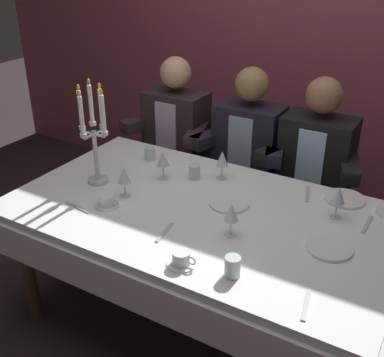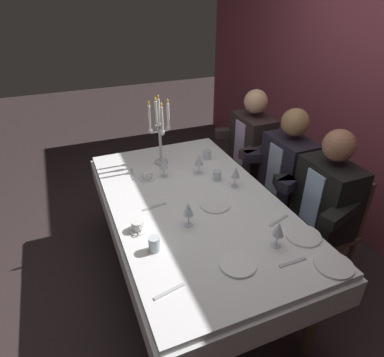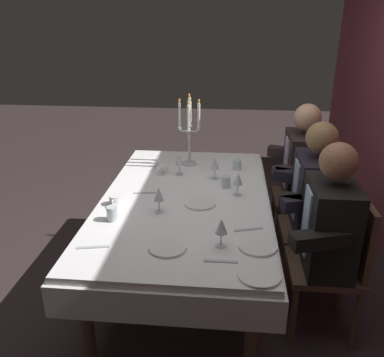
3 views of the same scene
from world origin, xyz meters
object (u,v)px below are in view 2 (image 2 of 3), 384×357
at_px(candelabra, 160,132).
at_px(wine_glass_3, 278,230).
at_px(coffee_cup_1, 147,176).
at_px(seated_diner_0, 252,143).
at_px(water_tumbler_0, 207,155).
at_px(dinner_plate_1, 303,235).
at_px(dinner_plate_0, 334,265).
at_px(dinner_plate_2, 215,205).
at_px(coffee_cup_0, 138,226).
at_px(dinner_plate_3, 238,264).
at_px(water_tumbler_1, 154,244).
at_px(wine_glass_4, 163,163).
at_px(seated_diner_2, 327,197).
at_px(wine_glass_0, 199,160).
at_px(wine_glass_1, 235,173).
at_px(water_tumbler_2, 217,176).
at_px(dining_table, 194,215).
at_px(seated_diner_1, 288,169).
at_px(wine_glass_2, 188,210).

relative_size(candelabra, wine_glass_3, 3.51).
height_order(coffee_cup_1, seated_diner_0, seated_diner_0).
distance_m(water_tumbler_0, coffee_cup_1, 0.58).
distance_m(dinner_plate_1, water_tumbler_0, 1.14).
bearing_deg(dinner_plate_0, dinner_plate_2, -155.68).
height_order(dinner_plate_1, coffee_cup_1, coffee_cup_1).
bearing_deg(coffee_cup_0, seated_diner_0, 122.85).
height_order(dinner_plate_3, coffee_cup_1, coffee_cup_1).
bearing_deg(water_tumbler_1, wine_glass_4, 158.15).
height_order(wine_glass_4, seated_diner_2, seated_diner_2).
bearing_deg(dinner_plate_0, dinner_plate_3, -113.26).
xyz_separation_m(wine_glass_0, coffee_cup_1, (-0.07, -0.40, -0.09)).
bearing_deg(wine_glass_4, coffee_cup_1, -96.62).
relative_size(dinner_plate_2, wine_glass_1, 1.24).
height_order(dinner_plate_0, water_tumbler_2, water_tumbler_2).
distance_m(dining_table, water_tumbler_2, 0.37).
distance_m(dinner_plate_2, wine_glass_1, 0.31).
bearing_deg(coffee_cup_1, water_tumbler_0, 103.35).
height_order(wine_glass_4, seated_diner_1, seated_diner_1).
distance_m(water_tumbler_0, seated_diner_0, 0.56).
distance_m(wine_glass_3, coffee_cup_0, 0.82).
height_order(wine_glass_2, seated_diner_0, seated_diner_0).
xyz_separation_m(wine_glass_1, coffee_cup_0, (0.22, -0.78, -0.09)).
xyz_separation_m(dinner_plate_2, coffee_cup_0, (0.05, -0.54, 0.02)).
bearing_deg(water_tumbler_0, wine_glass_0, -39.01).
height_order(wine_glass_4, coffee_cup_1, wine_glass_4).
xyz_separation_m(wine_glass_4, water_tumbler_1, (0.77, -0.31, -0.07)).
bearing_deg(seated_diner_0, coffee_cup_0, -57.15).
height_order(wine_glass_0, seated_diner_0, seated_diner_0).
height_order(dinner_plate_0, coffee_cup_1, coffee_cup_1).
bearing_deg(wine_glass_4, candelabra, 167.10).
xyz_separation_m(dinner_plate_2, coffee_cup_1, (-0.52, -0.32, 0.02)).
distance_m(dinner_plate_2, seated_diner_0, 1.11).
distance_m(dinner_plate_1, wine_glass_3, 0.22).
bearing_deg(water_tumbler_1, coffee_cup_0, -169.25).
bearing_deg(dinner_plate_0, coffee_cup_0, -128.18).
bearing_deg(wine_glass_1, dinner_plate_0, 5.97).
xyz_separation_m(candelabra, seated_diner_2, (0.93, 0.92, -0.28)).
height_order(wine_glass_4, seated_diner_0, seated_diner_0).
relative_size(candelabra, wine_glass_0, 3.51).
distance_m(dinner_plate_2, wine_glass_4, 0.55).
bearing_deg(wine_glass_4, water_tumbler_0, 108.76).
bearing_deg(seated_diner_1, water_tumbler_1, -68.27).
xyz_separation_m(wine_glass_1, wine_glass_4, (-0.34, -0.43, -0.00)).
bearing_deg(coffee_cup_1, wine_glass_1, 58.03).
bearing_deg(dinner_plate_0, wine_glass_0, -167.70).
bearing_deg(wine_glass_0, dinner_plate_3, -11.68).
bearing_deg(seated_diner_1, coffee_cup_1, -103.93).
bearing_deg(seated_diner_0, candelabra, -85.67).
distance_m(wine_glass_4, water_tumbler_2, 0.42).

